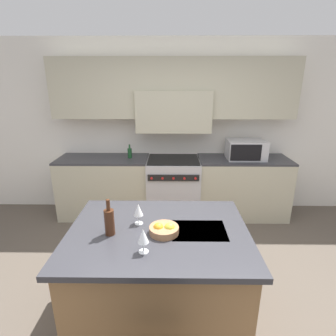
% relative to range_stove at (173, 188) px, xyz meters
% --- Properties ---
extents(ground_plane, '(10.00, 10.00, 0.00)m').
position_rel_range_stove_xyz_m(ground_plane, '(0.00, -1.95, -0.47)').
color(ground_plane, brown).
extents(back_cabinetry, '(10.00, 0.46, 2.70)m').
position_rel_range_stove_xyz_m(back_cabinetry, '(0.00, 0.27, 1.13)').
color(back_cabinetry, silver).
rests_on(back_cabinetry, ground_plane).
extents(back_counter, '(3.56, 0.62, 0.95)m').
position_rel_range_stove_xyz_m(back_counter, '(-0.00, 0.02, 0.00)').
color(back_counter, '#B2AD93').
rests_on(back_counter, ground_plane).
extents(range_stove, '(0.80, 0.70, 0.94)m').
position_rel_range_stove_xyz_m(range_stove, '(0.00, 0.00, 0.00)').
color(range_stove, '#B7B7BC').
rests_on(range_stove, ground_plane).
extents(microwave, '(0.57, 0.40, 0.29)m').
position_rel_range_stove_xyz_m(microwave, '(1.10, 0.02, 0.62)').
color(microwave, '#B7B7BC').
rests_on(microwave, back_counter).
extents(kitchen_island, '(1.46, 1.09, 0.93)m').
position_rel_range_stove_xyz_m(kitchen_island, '(-0.14, -1.98, -0.00)').
color(kitchen_island, olive).
rests_on(kitchen_island, ground_plane).
extents(wine_bottle, '(0.08, 0.08, 0.30)m').
position_rel_range_stove_xyz_m(wine_bottle, '(-0.51, -2.05, 0.57)').
color(wine_bottle, '#422314').
rests_on(wine_bottle, kitchen_island).
extents(wine_glass_near, '(0.08, 0.08, 0.18)m').
position_rel_range_stove_xyz_m(wine_glass_near, '(-0.23, -2.27, 0.58)').
color(wine_glass_near, white).
rests_on(wine_glass_near, kitchen_island).
extents(wine_glass_far, '(0.08, 0.08, 0.18)m').
position_rel_range_stove_xyz_m(wine_glass_far, '(-0.31, -1.88, 0.58)').
color(wine_glass_far, white).
rests_on(wine_glass_far, kitchen_island).
extents(fruit_bowl, '(0.23, 0.23, 0.09)m').
position_rel_range_stove_xyz_m(fruit_bowl, '(-0.09, -2.03, 0.49)').
color(fruit_bowl, '#996B47').
rests_on(fruit_bowl, kitchen_island).
extents(oil_bottle_on_counter, '(0.06, 0.06, 0.21)m').
position_rel_range_stove_xyz_m(oil_bottle_on_counter, '(-0.67, 0.04, 0.56)').
color(oil_bottle_on_counter, '#194723').
rests_on(oil_bottle_on_counter, back_counter).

